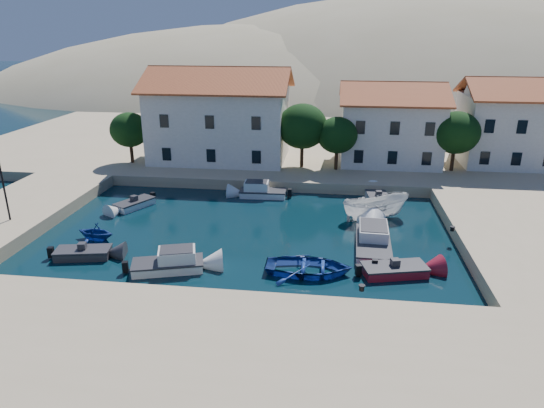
{
  "coord_description": "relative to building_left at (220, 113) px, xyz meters",
  "views": [
    {
      "loc": [
        6.11,
        -22.74,
        14.36
      ],
      "look_at": [
        1.76,
        11.16,
        2.0
      ],
      "focal_mm": 32.0,
      "sensor_mm": 36.0,
      "label": 1
    }
  ],
  "objects": [
    {
      "name": "rowboat_west",
      "position": [
        -4.63,
        -20.43,
        -5.94
      ],
      "size": [
        3.09,
        2.77,
        1.46
      ],
      "primitive_type": "imported",
      "rotation": [
        0.0,
        0.0,
        -1.72
      ],
      "color": "navy",
      "rests_on": "ground"
    },
    {
      "name": "motorboat_grey_sw",
      "position": [
        -4.1,
        -23.36,
        -5.64
      ],
      "size": [
        3.79,
        2.23,
        1.25
      ],
      "rotation": [
        0.0,
        0.0,
        0.2
      ],
      "color": "#2E2D31",
      "rests_on": "ground"
    },
    {
      "name": "building_left",
      "position": [
        0.0,
        0.0,
        0.0
      ],
      "size": [
        14.7,
        9.45,
        9.7
      ],
      "color": "beige",
      "rests_on": "quay_north"
    },
    {
      "name": "cabin_cruiser_north",
      "position": [
        5.98,
        -9.49,
        -5.46
      ],
      "size": [
        4.22,
        1.92,
        1.6
      ],
      "rotation": [
        0.0,
        0.0,
        3.18
      ],
      "color": "white",
      "rests_on": "ground"
    },
    {
      "name": "rowboat_south",
      "position": [
        10.94,
        -23.66,
        -5.94
      ],
      "size": [
        5.44,
        3.91,
        1.12
      ],
      "primitive_type": "imported",
      "rotation": [
        0.0,
        0.0,
        1.58
      ],
      "color": "navy",
      "rests_on": "ground"
    },
    {
      "name": "lamppost",
      "position": [
        -11.5,
        -20.0,
        -1.18
      ],
      "size": [
        0.35,
        0.25,
        6.22
      ],
      "color": "black",
      "rests_on": "quay_west"
    },
    {
      "name": "quay_west",
      "position": [
        -13.0,
        -18.0,
        -5.44
      ],
      "size": [
        8.0,
        20.0,
        1.0
      ],
      "primitive_type": "cube",
      "color": "tan",
      "rests_on": "ground"
    },
    {
      "name": "building_right",
      "position": [
        30.0,
        2.0,
        -0.46
      ],
      "size": [
        9.45,
        8.4,
        8.8
      ],
      "color": "beige",
      "rests_on": "quay_north"
    },
    {
      "name": "bollards",
      "position": [
        8.8,
        -24.13,
        -4.79
      ],
      "size": [
        29.36,
        9.56,
        0.3
      ],
      "color": "black",
      "rests_on": "ground"
    },
    {
      "name": "building_mid",
      "position": [
        18.0,
        1.0,
        -0.71
      ],
      "size": [
        10.5,
        8.4,
        8.3
      ],
      "color": "beige",
      "rests_on": "quay_north"
    },
    {
      "name": "quay_south",
      "position": [
        6.0,
        -34.0,
        -5.44
      ],
      "size": [
        52.0,
        12.0,
        1.0
      ],
      "primitive_type": "cube",
      "color": "tan",
      "rests_on": "ground"
    },
    {
      "name": "motorboat_red_se",
      "position": [
        16.23,
        -23.17,
        -5.64
      ],
      "size": [
        4.26,
        2.68,
        1.25
      ],
      "rotation": [
        0.0,
        0.0,
        0.25
      ],
      "color": "maroon",
      "rests_on": "ground"
    },
    {
      "name": "boat_east",
      "position": [
        15.7,
        -13.81,
        -5.94
      ],
      "size": [
        5.98,
        4.07,
        2.16
      ],
      "primitive_type": "imported",
      "rotation": [
        0.0,
        0.0,
        1.96
      ],
      "color": "white",
      "rests_on": "ground"
    },
    {
      "name": "motorboat_white_west",
      "position": [
        -4.48,
        -13.68,
        -5.64
      ],
      "size": [
        3.0,
        3.77,
        1.25
      ],
      "rotation": [
        0.0,
        0.0,
        -2.07
      ],
      "color": "white",
      "rests_on": "ground"
    },
    {
      "name": "hills",
      "position": [
        26.64,
        95.62,
        -29.34
      ],
      "size": [
        254.0,
        176.0,
        99.0
      ],
      "color": "tan",
      "rests_on": "ground"
    },
    {
      "name": "ground",
      "position": [
        6.0,
        -28.0,
        -5.94
      ],
      "size": [
        400.0,
        400.0,
        0.0
      ],
      "primitive_type": "plane",
      "color": "black",
      "rests_on": "ground"
    },
    {
      "name": "motorboat_white_ne",
      "position": [
        16.29,
        -9.71,
        -5.64
      ],
      "size": [
        2.22,
        4.03,
        1.25
      ],
      "rotation": [
        0.0,
        0.0,
        1.68
      ],
      "color": "white",
      "rests_on": "ground"
    },
    {
      "name": "quay_east",
      "position": [
        26.5,
        -18.0,
        -5.44
      ],
      "size": [
        11.0,
        20.0,
        1.0
      ],
      "primitive_type": "cube",
      "color": "tan",
      "rests_on": "ground"
    },
    {
      "name": "cabin_cruiser_south",
      "position": [
        2.11,
        -24.42,
        -5.46
      ],
      "size": [
        4.77,
        3.07,
        1.6
      ],
      "rotation": [
        0.0,
        0.0,
        0.29
      ],
      "color": "white",
      "rests_on": "ground"
    },
    {
      "name": "trees",
      "position": [
        10.51,
        -2.54,
        -1.1
      ],
      "size": [
        37.3,
        5.3,
        6.45
      ],
      "color": "#382314",
      "rests_on": "quay_north"
    },
    {
      "name": "quay_north",
      "position": [
        8.0,
        10.0,
        -5.44
      ],
      "size": [
        80.0,
        36.0,
        1.0
      ],
      "primitive_type": "cube",
      "color": "tan",
      "rests_on": "ground"
    },
    {
      "name": "cabin_cruiser_east",
      "position": [
        15.18,
        -19.48,
        -5.46
      ],
      "size": [
        2.56,
        5.87,
        1.6
      ],
      "rotation": [
        0.0,
        0.0,
        1.53
      ],
      "color": "white",
      "rests_on": "ground"
    }
  ]
}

